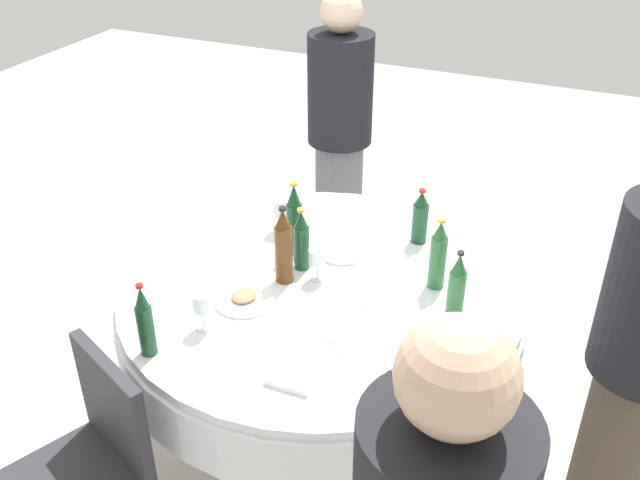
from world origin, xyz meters
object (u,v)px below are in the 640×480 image
Objects in this scene: plate_east at (244,299)px; bottle_dark_green_north at (420,218)px; bottle_green_mid at (438,255)px; bottle_dark_green_south at (294,219)px; wine_glass_left at (202,304)px; person_far at (340,136)px; plate_inner at (343,250)px; bottle_brown_far at (284,247)px; bottle_dark_green_left at (145,322)px; chair_north at (92,458)px; bottle_green_rear at (457,286)px; bottle_dark_green_right at (302,241)px; dining_table at (320,314)px; plate_west at (419,361)px; wine_glass_south at (279,209)px; wine_glass_north at (317,259)px.

bottle_dark_green_north is at bearing 145.52° from plate_east.
bottle_dark_green_south is at bearing -91.62° from bottle_green_mid.
person_far is (-1.61, -0.14, -0.02)m from wine_glass_left.
plate_inner is (-0.67, 0.26, -0.10)m from wine_glass_left.
bottle_dark_green_south is at bearing -69.30° from plate_inner.
bottle_brown_far is 0.62m from bottle_dark_green_left.
bottle_brown_far is at bearing -96.44° from person_far.
chair_north is (1.37, -0.66, -0.34)m from bottle_dark_green_north.
bottle_dark_green_right is (-0.06, -0.64, -0.00)m from bottle_green_rear.
bottle_brown_far is at bearing -85.78° from bottle_green_rear.
bottle_dark_green_south reaches higher than dining_table.
plate_west is (0.07, 0.70, -0.00)m from plate_east.
wine_glass_south is at bearing -98.54° from plate_inner.
bottle_green_rear is 0.33m from plate_west.
wine_glass_left is 0.77m from plate_west.
person_far is (-1.01, -0.21, -0.06)m from bottle_dark_green_south.
plate_east is (0.19, -0.08, -0.14)m from bottle_brown_far.
plate_west is at bearing 42.18° from plate_inner.
bottle_green_mid is 0.48m from plate_west.
bottle_brown_far is 1.03× the size of bottle_dark_green_south.
bottle_dark_green_south is at bearing -103.03° from bottle_green_rear.
person_far is at bearing -168.03° from bottle_dark_green_south.
plate_west is (0.29, 0.49, 0.15)m from dining_table.
person_far is at bearing -161.68° from wine_glass_north.
bottle_dark_green_south is 0.24m from plate_inner.
wine_glass_south reaches higher than wine_glass_north.
plate_inner is at bearing -137.82° from plate_west.
chair_north is (2.10, 0.00, -0.31)m from person_far.
chair_north is at bearing -22.37° from wine_glass_north.
bottle_brown_far is 1.09× the size of bottle_green_mid.
wine_glass_left reaches higher than dining_table.
chair_north is at bearing -37.34° from bottle_green_mid.
bottle_dark_green_right is 1.18× the size of plate_inner.
wine_glass_left is (0.50, -0.15, -0.02)m from bottle_dark_green_right.
plate_east is at bearing 165.34° from wine_glass_left.
bottle_dark_green_south is 1.07× the size of bottle_green_mid.
wine_glass_north is (-0.01, -0.55, -0.03)m from bottle_green_rear.
bottle_dark_green_north reaches higher than wine_glass_left.
bottle_dark_green_south is (-0.79, 0.17, 0.02)m from bottle_dark_green_left.
bottle_dark_green_left is 1.24× the size of plate_east.
plate_east is (-0.20, 0.05, -0.09)m from wine_glass_left.
bottle_brown_far is 2.43× the size of wine_glass_north.
bottle_green_rear is 1.09× the size of bottle_dark_green_north.
dining_table is 0.59m from bottle_green_rear.
plate_west is at bearing 17.02° from bottle_dark_green_north.
wine_glass_south is at bearing -132.48° from wine_glass_north.
person_far is at bearing -165.18° from bottle_dark_green_right.
bottle_brown_far is 1.31× the size of bottle_dark_green_north.
plate_west is (0.46, 0.07, -0.13)m from bottle_green_mid.
plate_east is at bearing -81.54° from chair_north.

